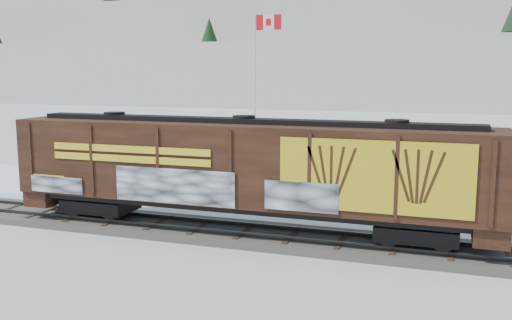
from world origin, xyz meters
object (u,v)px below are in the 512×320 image
at_px(flagpole, 257,113).
at_px(car_white, 206,176).
at_px(hopper_railcar, 244,167).
at_px(car_dark, 434,200).
at_px(car_silver, 146,178).

bearing_deg(flagpole, car_white, -94.85).
relative_size(hopper_railcar, car_dark, 4.52).
relative_size(car_silver, car_white, 0.87).
height_order(car_silver, car_dark, car_silver).
relative_size(hopper_railcar, car_silver, 5.08).
bearing_deg(car_dark, flagpole, 44.04).
relative_size(hopper_railcar, flagpole, 1.86).
height_order(hopper_railcar, car_silver, hopper_railcar).
height_order(flagpole, car_silver, flagpole).
height_order(hopper_railcar, car_dark, hopper_railcar).
relative_size(hopper_railcar, car_white, 4.42).
distance_m(car_silver, car_dark, 15.91).
distance_m(car_white, car_dark, 12.83).
distance_m(flagpole, car_white, 7.95).
bearing_deg(car_white, flagpole, -5.42).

